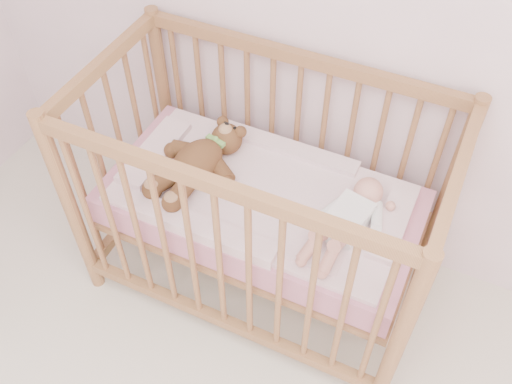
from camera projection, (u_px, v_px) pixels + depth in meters
The scene contains 5 objects.
crib at pixel (261, 204), 2.24m from camera, with size 1.36×0.76×1.00m, color #9C7442, non-canonical shape.
mattress at pixel (261, 206), 2.25m from camera, with size 1.22×0.62×0.13m, color #C47A86.
blanket at pixel (262, 194), 2.20m from camera, with size 1.10×0.58×0.06m, color pink, non-canonical shape.
baby at pixel (349, 215), 2.03m from camera, with size 0.24×0.50×0.12m, color white, non-canonical shape.
teddy_bear at pixel (197, 161), 2.20m from camera, with size 0.36×0.51×0.14m, color brown, non-canonical shape.
Camera 1 is at (0.16, 0.28, 2.21)m, focal length 40.00 mm.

